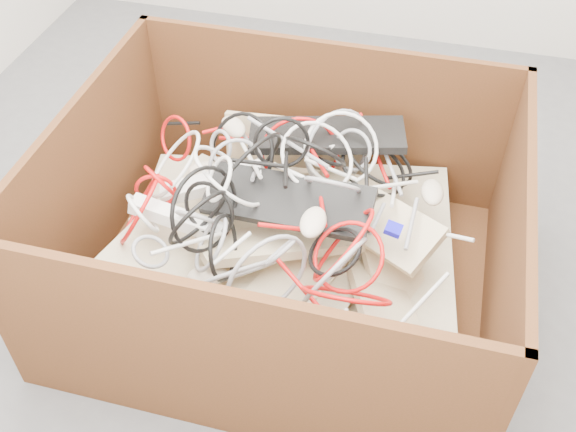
% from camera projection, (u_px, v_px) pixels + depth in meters
% --- Properties ---
extents(ground, '(3.00, 3.00, 0.00)m').
position_uv_depth(ground, '(277.00, 245.00, 2.32)').
color(ground, '#505052').
rests_on(ground, ground).
extents(cardboard_box, '(1.27, 1.06, 0.61)m').
position_uv_depth(cardboard_box, '(281.00, 255.00, 2.09)').
color(cardboard_box, '#3F270F').
rests_on(cardboard_box, ground).
extents(keyboard_pile, '(0.98, 0.89, 0.36)m').
position_uv_depth(keyboard_pile, '(305.00, 222.00, 2.01)').
color(keyboard_pile, '#C2B789').
rests_on(keyboard_pile, cardboard_box).
extents(mice_scatter, '(0.79, 0.63, 0.20)m').
position_uv_depth(mice_scatter, '(278.00, 194.00, 1.97)').
color(mice_scatter, beige).
rests_on(mice_scatter, keyboard_pile).
extents(power_strip_left, '(0.31, 0.16, 0.13)m').
position_uv_depth(power_strip_left, '(212.00, 183.00, 1.99)').
color(power_strip_left, white).
rests_on(power_strip_left, keyboard_pile).
extents(power_strip_right, '(0.28, 0.07, 0.09)m').
position_uv_depth(power_strip_right, '(176.00, 218.00, 1.91)').
color(power_strip_right, white).
rests_on(power_strip_right, keyboard_pile).
extents(vga_plug, '(0.05, 0.05, 0.03)m').
position_uv_depth(vga_plug, '(393.00, 229.00, 1.85)').
color(vga_plug, '#120ED3').
rests_on(vga_plug, keyboard_pile).
extents(cable_tangle, '(1.07, 0.87, 0.43)m').
position_uv_depth(cable_tangle, '(273.00, 195.00, 1.91)').
color(cable_tangle, black).
rests_on(cable_tangle, keyboard_pile).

